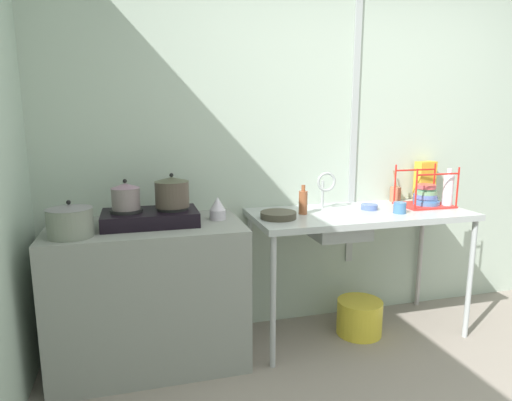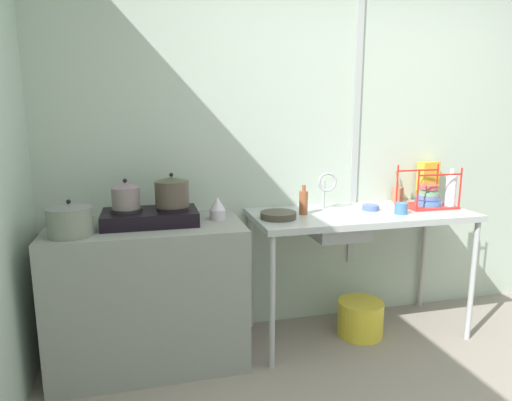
{
  "view_description": "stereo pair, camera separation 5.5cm",
  "coord_description": "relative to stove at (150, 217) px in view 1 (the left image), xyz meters",
  "views": [
    {
      "loc": [
        -1.51,
        -1.27,
        1.51
      ],
      "look_at": [
        -0.79,
        1.35,
        0.99
      ],
      "focal_mm": 30.95,
      "sensor_mm": 36.0,
      "label": 1
    },
    {
      "loc": [
        -1.46,
        -1.28,
        1.51
      ],
      "look_at": [
        -0.79,
        1.35,
        0.99
      ],
      "focal_mm": 30.95,
      "sensor_mm": 36.0,
      "label": 2
    }
  ],
  "objects": [
    {
      "name": "sink_basin",
      "position": [
        1.21,
        -0.01,
        -0.13
      ],
      "size": [
        0.36,
        0.32,
        0.16
      ],
      "primitive_type": "cube",
      "color": "#A9ADAE",
      "rests_on": "counter_sink"
    },
    {
      "name": "pot_on_right_burner",
      "position": [
        0.13,
        0.0,
        0.15
      ],
      "size": [
        0.2,
        0.2,
        0.2
      ],
      "color": "#4A3E35",
      "rests_on": "stove"
    },
    {
      "name": "dish_rack",
      "position": [
        1.91,
        0.04,
        0.02
      ],
      "size": [
        0.35,
        0.27,
        0.29
      ],
      "color": "red",
      "rests_on": "counter_sink"
    },
    {
      "name": "wall_back",
      "position": [
        1.44,
        0.36,
        0.46
      ],
      "size": [
        5.07,
        0.1,
        2.76
      ],
      "primitive_type": "cube",
      "color": "#B0BFAE",
      "rests_on": "ground"
    },
    {
      "name": "cereal_box",
      "position": [
        2.05,
        0.25,
        0.1
      ],
      "size": [
        0.16,
        0.1,
        0.29
      ],
      "primitive_type": "cube",
      "rotation": [
        0.0,
        0.0,
        0.12
      ],
      "color": "gold",
      "rests_on": "counter_sink"
    },
    {
      "name": "cup_by_rack",
      "position": [
        1.6,
        -0.12,
        -0.01
      ],
      "size": [
        0.08,
        0.08,
        0.07
      ],
      "primitive_type": "cylinder",
      "color": "teal",
      "rests_on": "counter_sink"
    },
    {
      "name": "bucket_on_floor",
      "position": [
        1.39,
        -0.04,
        -0.8
      ],
      "size": [
        0.31,
        0.31,
        0.24
      ],
      "primitive_type": "cylinder",
      "color": "yellow",
      "rests_on": "ground"
    },
    {
      "name": "wall_metal_strip",
      "position": [
        1.47,
        0.31,
        0.6
      ],
      "size": [
        0.05,
        0.01,
        2.21
      ],
      "primitive_type": "cube",
      "color": "#A9ADAE"
    },
    {
      "name": "stove",
      "position": [
        0.0,
        0.0,
        0.0
      ],
      "size": [
        0.55,
        0.32,
        0.1
      ],
      "color": "black",
      "rests_on": "counter_concrete"
    },
    {
      "name": "bottle_by_sink",
      "position": [
        0.98,
        0.03,
        0.04
      ],
      "size": [
        0.06,
        0.06,
        0.19
      ],
      "color": "#985231",
      "rests_on": "counter_sink"
    },
    {
      "name": "faucet",
      "position": [
        1.18,
        0.13,
        0.13
      ],
      "size": [
        0.14,
        0.08,
        0.26
      ],
      "color": "#A9ADAE",
      "rests_on": "counter_sink"
    },
    {
      "name": "pot_beside_stove",
      "position": [
        -0.42,
        -0.16,
        0.04
      ],
      "size": [
        0.24,
        0.24,
        0.2
      ],
      "color": "gray",
      "rests_on": "counter_concrete"
    },
    {
      "name": "counter_sink",
      "position": [
        1.38,
        0.0,
        -0.11
      ],
      "size": [
        1.48,
        0.63,
        0.87
      ],
      "color": "#A9ADAE",
      "rests_on": "ground"
    },
    {
      "name": "small_bowl_on_drainboard",
      "position": [
        1.47,
        0.04,
        -0.03
      ],
      "size": [
        0.11,
        0.11,
        0.04
      ],
      "primitive_type": "cylinder",
      "color": "#536AAB",
      "rests_on": "counter_sink"
    },
    {
      "name": "pot_on_left_burner",
      "position": [
        -0.13,
        0.0,
        0.13
      ],
      "size": [
        0.16,
        0.16,
        0.18
      ],
      "color": "gray",
      "rests_on": "stove"
    },
    {
      "name": "percolator",
      "position": [
        0.41,
        0.03,
        0.02
      ],
      "size": [
        0.1,
        0.1,
        0.14
      ],
      "color": "silver",
      "rests_on": "counter_concrete"
    },
    {
      "name": "utensil_jar",
      "position": [
        1.8,
        0.25,
        0.01
      ],
      "size": [
        0.08,
        0.08,
        0.23
      ],
      "color": "#A46A4B",
      "rests_on": "counter_sink"
    },
    {
      "name": "frying_pan",
      "position": [
        0.78,
        -0.05,
        -0.03
      ],
      "size": [
        0.23,
        0.23,
        0.04
      ],
      "primitive_type": "cylinder",
      "color": "#3E392D",
      "rests_on": "counter_sink"
    },
    {
      "name": "bottle_by_rack",
      "position": [
        2.04,
        -0.02,
        0.07
      ],
      "size": [
        0.07,
        0.07,
        0.27
      ],
      "color": "white",
      "rests_on": "counter_sink"
    },
    {
      "name": "counter_concrete",
      "position": [
        -0.03,
        0.0,
        -0.48
      ],
      "size": [
        1.14,
        0.63,
        0.87
      ],
      "primitive_type": "cube",
      "color": "gray",
      "rests_on": "ground"
    }
  ]
}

